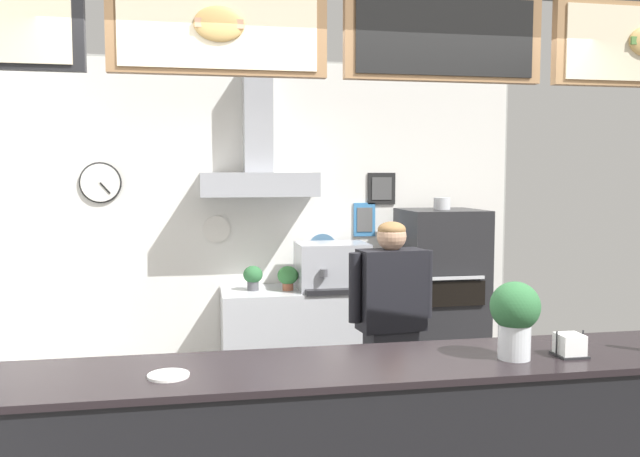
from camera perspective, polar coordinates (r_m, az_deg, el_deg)
back_wall_assembly at (r=5.61m, az=-4.34°, el=1.26°), size 4.41×2.94×2.84m
back_prep_counter at (r=5.59m, az=-1.28°, el=-9.92°), size 1.39×0.64×0.90m
pizza_oven at (r=5.69m, az=10.47°, el=-6.22°), size 0.65×0.70×1.66m
shop_worker at (r=4.40m, az=6.19°, el=-8.78°), size 0.59×0.27×1.55m
espresso_machine at (r=5.47m, az=1.06°, el=-3.31°), size 0.59×0.54×0.38m
potted_basil at (r=5.41m, az=-2.83°, el=-4.20°), size 0.17×0.17×0.20m
potted_thyme at (r=5.43m, az=-5.87°, el=-4.16°), size 0.16×0.16×0.20m
basil_vase at (r=3.07m, az=16.64°, el=-7.39°), size 0.22×0.22×0.35m
condiment_plate at (r=2.80m, az=-13.09°, el=-12.37°), size 0.17×0.17×0.01m
napkin_holder at (r=3.22m, az=20.95°, el=-9.54°), size 0.14×0.13×0.12m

